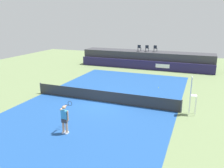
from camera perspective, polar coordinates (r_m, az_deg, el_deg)
ground_plane at (r=21.71m, az=0.92°, el=-1.86°), size 48.00×48.00×0.00m
court_inner at (r=19.07m, az=-2.23°, el=-4.42°), size 12.00×22.00×0.00m
sponsor_wall at (r=31.31m, az=7.69°, el=4.69°), size 18.00×0.22×1.20m
spectator_platform at (r=32.95m, az=8.46°, el=6.10°), size 18.00×2.80×2.20m
spectator_chair_far_left at (r=32.60m, az=6.76°, el=8.89°), size 0.44×0.44×0.89m
spectator_chair_left at (r=32.44m, az=8.65°, el=8.79°), size 0.48×0.48×0.89m
spectator_chair_center at (r=32.36m, az=10.66°, el=8.68°), size 0.45×0.45×0.89m
umpire_chair at (r=17.13m, az=19.19°, el=-2.12°), size 0.50×0.50×2.76m
tennis_net at (r=18.92m, az=-2.25°, el=-3.08°), size 12.40×0.02×0.95m
net_post_near at (r=22.02m, az=-17.22°, el=-0.97°), size 0.10×0.10×1.00m
net_post_far at (r=17.52m, az=16.78°, el=-5.27°), size 0.10×0.10×1.00m
tennis_player at (r=14.01m, az=-11.58°, el=-8.31°), size 0.65×1.14×1.77m
tennis_ball at (r=23.24m, az=11.42°, el=-0.87°), size 0.07×0.07×0.07m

